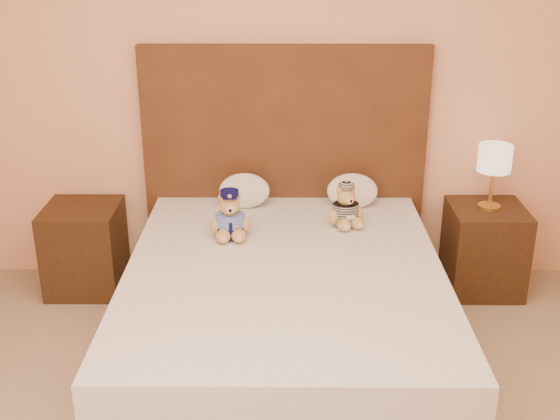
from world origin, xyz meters
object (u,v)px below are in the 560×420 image
(bed, at_px, (284,314))
(lamp, at_px, (495,161))
(teddy_police, at_px, (230,214))
(teddy_prisoner, at_px, (346,205))
(pillow_right, at_px, (352,189))
(nightstand_left, at_px, (85,248))
(nightstand_right, at_px, (484,249))
(pillow_left, at_px, (244,189))

(bed, height_order, lamp, lamp)
(lamp, relative_size, teddy_police, 1.48)
(teddy_prisoner, bearing_deg, lamp, -4.19)
(teddy_police, distance_m, pillow_right, 0.85)
(nightstand_left, xyz_separation_m, teddy_prisoner, (1.60, -0.27, 0.40))
(teddy_prisoner, height_order, pillow_right, teddy_prisoner)
(nightstand_right, bearing_deg, nightstand_left, 180.00)
(lamp, relative_size, pillow_left, 1.29)
(bed, xyz_separation_m, nightstand_left, (-1.25, 0.80, -0.00))
(nightstand_right, bearing_deg, bed, -147.38)
(lamp, relative_size, teddy_prisoner, 1.62)
(bed, bearing_deg, pillow_right, 63.44)
(teddy_police, relative_size, pillow_right, 0.88)
(bed, distance_m, nightstand_left, 1.48)
(bed, bearing_deg, teddy_prisoner, 56.68)
(bed, height_order, nightstand_right, same)
(pillow_right, bearing_deg, pillow_left, 180.00)
(teddy_prisoner, relative_size, pillow_right, 0.80)
(nightstand_left, relative_size, teddy_prisoner, 2.23)
(teddy_police, bearing_deg, teddy_prisoner, 8.02)
(teddy_prisoner, relative_size, pillow_left, 0.80)
(nightstand_right, distance_m, lamp, 0.57)
(lamp, bearing_deg, pillow_left, 178.85)
(bed, relative_size, nightstand_right, 3.64)
(lamp, distance_m, teddy_prisoner, 0.96)
(teddy_police, bearing_deg, bed, -56.99)
(pillow_right, bearing_deg, teddy_prisoner, -102.49)
(nightstand_right, bearing_deg, teddy_police, -164.41)
(nightstand_left, height_order, pillow_left, pillow_left)
(nightstand_right, relative_size, teddy_police, 2.03)
(nightstand_right, height_order, pillow_left, pillow_left)
(bed, relative_size, lamp, 5.00)
(nightstand_left, xyz_separation_m, lamp, (2.50, 0.00, 0.57))
(bed, distance_m, teddy_prisoner, 0.75)
(teddy_police, bearing_deg, lamp, 9.55)
(pillow_left, relative_size, pillow_right, 1.00)
(lamp, xyz_separation_m, pillow_left, (-1.49, 0.03, -0.19))
(nightstand_left, bearing_deg, pillow_right, 1.03)
(lamp, height_order, pillow_left, lamp)
(nightstand_left, xyz_separation_m, pillow_right, (1.66, 0.03, 0.38))
(teddy_prisoner, height_order, pillow_left, teddy_prisoner)
(nightstand_left, relative_size, pillow_left, 1.78)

